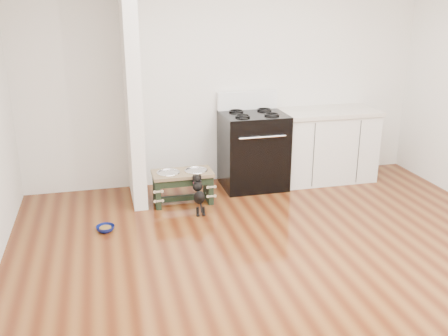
# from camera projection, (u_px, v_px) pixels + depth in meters

# --- Properties ---
(ground) EXTENTS (5.00, 5.00, 0.00)m
(ground) POSITION_uv_depth(u_px,v_px,m) (299.00, 275.00, 4.23)
(ground) COLOR #471D0C
(ground) RESTS_ON ground
(room_shell) EXTENTS (5.00, 5.00, 5.00)m
(room_shell) POSITION_uv_depth(u_px,v_px,m) (310.00, 84.00, 3.71)
(room_shell) COLOR silver
(room_shell) RESTS_ON ground
(partition_wall) EXTENTS (0.15, 0.80, 2.70)m
(partition_wall) POSITION_uv_depth(u_px,v_px,m) (132.00, 83.00, 5.46)
(partition_wall) COLOR silver
(partition_wall) RESTS_ON ground
(oven_range) EXTENTS (0.76, 0.69, 1.14)m
(oven_range) POSITION_uv_depth(u_px,v_px,m) (253.00, 149.00, 6.12)
(oven_range) COLOR black
(oven_range) RESTS_ON ground
(cabinet_run) EXTENTS (1.24, 0.64, 0.91)m
(cabinet_run) POSITION_uv_depth(u_px,v_px,m) (326.00, 145.00, 6.37)
(cabinet_run) COLOR silver
(cabinet_run) RESTS_ON ground
(dog_feeder) EXTENTS (0.68, 0.36, 0.39)m
(dog_feeder) POSITION_uv_depth(u_px,v_px,m) (183.00, 181.00, 5.66)
(dog_feeder) COLOR black
(dog_feeder) RESTS_ON ground
(puppy) EXTENTS (0.12, 0.35, 0.41)m
(puppy) POSITION_uv_depth(u_px,v_px,m) (199.00, 193.00, 5.41)
(puppy) COLOR black
(puppy) RESTS_ON ground
(floor_bowl) EXTENTS (0.21, 0.21, 0.06)m
(floor_bowl) POSITION_uv_depth(u_px,v_px,m) (105.00, 229.00, 5.02)
(floor_bowl) COLOR #0C1657
(floor_bowl) RESTS_ON ground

